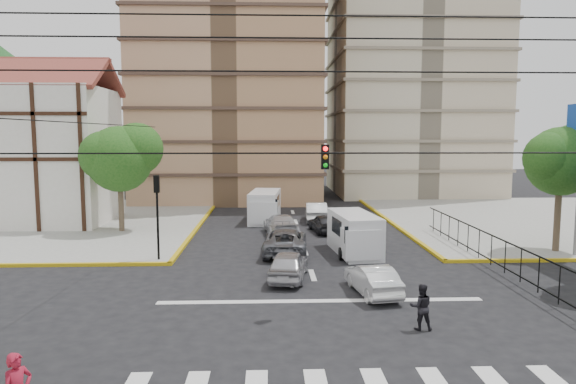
{
  "coord_description": "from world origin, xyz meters",
  "views": [
    {
      "loc": [
        -2.05,
        -18.59,
        6.58
      ],
      "look_at": [
        -1.17,
        4.69,
        4.0
      ],
      "focal_mm": 32.0,
      "sensor_mm": 36.0,
      "label": 1
    }
  ],
  "objects_px": {
    "van_right_lane": "(355,235)",
    "car_silver_front_left": "(288,265)",
    "pedestrian_crosswalk": "(421,307)",
    "traffic_light_nw": "(157,203)",
    "van_left_lane": "(265,207)",
    "car_white_front_right": "(372,279)"
  },
  "relations": [
    {
      "from": "van_right_lane",
      "to": "car_silver_front_left",
      "type": "distance_m",
      "value": 6.18
    },
    {
      "from": "pedestrian_crosswalk",
      "to": "van_right_lane",
      "type": "bearing_deg",
      "value": -83.12
    },
    {
      "from": "traffic_light_nw",
      "to": "van_right_lane",
      "type": "xyz_separation_m",
      "value": [
        10.51,
        1.38,
        -2.02
      ]
    },
    {
      "from": "van_left_lane",
      "to": "pedestrian_crosswalk",
      "type": "distance_m",
      "value": 22.68
    },
    {
      "from": "van_left_lane",
      "to": "pedestrian_crosswalk",
      "type": "height_order",
      "value": "van_left_lane"
    },
    {
      "from": "car_silver_front_left",
      "to": "pedestrian_crosswalk",
      "type": "xyz_separation_m",
      "value": [
        4.26,
        -6.31,
        0.12
      ]
    },
    {
      "from": "pedestrian_crosswalk",
      "to": "car_white_front_right",
      "type": "bearing_deg",
      "value": -72.89
    },
    {
      "from": "traffic_light_nw",
      "to": "van_right_lane",
      "type": "bearing_deg",
      "value": 7.49
    },
    {
      "from": "car_silver_front_left",
      "to": "car_white_front_right",
      "type": "bearing_deg",
      "value": 154.65
    },
    {
      "from": "van_right_lane",
      "to": "car_white_front_right",
      "type": "bearing_deg",
      "value": -100.22
    },
    {
      "from": "van_right_lane",
      "to": "pedestrian_crosswalk",
      "type": "distance_m",
      "value": 11.13
    },
    {
      "from": "car_white_front_right",
      "to": "pedestrian_crosswalk",
      "type": "distance_m",
      "value": 4.07
    },
    {
      "from": "van_left_lane",
      "to": "pedestrian_crosswalk",
      "type": "bearing_deg",
      "value": -70.26
    },
    {
      "from": "van_right_lane",
      "to": "pedestrian_crosswalk",
      "type": "bearing_deg",
      "value": -94.42
    },
    {
      "from": "van_left_lane",
      "to": "car_white_front_right",
      "type": "height_order",
      "value": "van_left_lane"
    },
    {
      "from": "van_left_lane",
      "to": "car_silver_front_left",
      "type": "height_order",
      "value": "van_left_lane"
    },
    {
      "from": "car_silver_front_left",
      "to": "van_right_lane",
      "type": "bearing_deg",
      "value": -119.78
    },
    {
      "from": "car_white_front_right",
      "to": "pedestrian_crosswalk",
      "type": "xyz_separation_m",
      "value": [
        0.86,
        -3.98,
        0.17
      ]
    },
    {
      "from": "traffic_light_nw",
      "to": "car_silver_front_left",
      "type": "xyz_separation_m",
      "value": [
        6.64,
        -3.42,
        -2.43
      ]
    },
    {
      "from": "traffic_light_nw",
      "to": "van_left_lane",
      "type": "bearing_deg",
      "value": 66.08
    },
    {
      "from": "car_silver_front_left",
      "to": "car_white_front_right",
      "type": "xyz_separation_m",
      "value": [
        3.4,
        -2.33,
        -0.05
      ]
    },
    {
      "from": "car_silver_front_left",
      "to": "pedestrian_crosswalk",
      "type": "relative_size",
      "value": 2.51
    }
  ]
}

